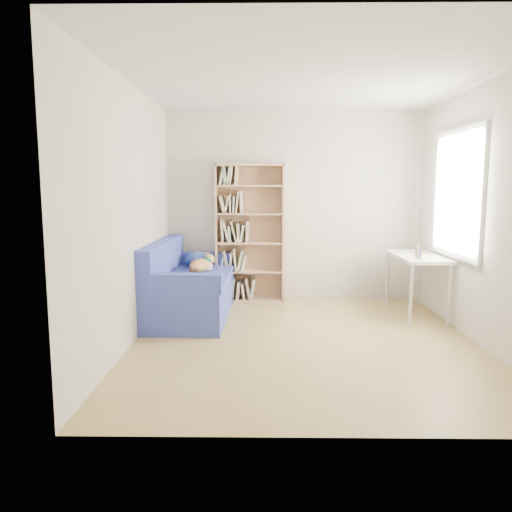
{
  "coord_description": "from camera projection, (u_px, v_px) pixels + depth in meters",
  "views": [
    {
      "loc": [
        -0.43,
        -4.97,
        1.58
      ],
      "look_at": [
        -0.5,
        0.24,
        0.85
      ],
      "focal_mm": 35.0,
      "sensor_mm": 36.0,
      "label": 1
    }
  ],
  "objects": [
    {
      "name": "ground",
      "position": [
        304.0,
        341.0,
        5.14
      ],
      "size": [
        4.0,
        4.0,
        0.0
      ],
      "primitive_type": "plane",
      "color": "olive",
      "rests_on": "ground"
    },
    {
      "name": "desk",
      "position": [
        417.0,
        261.0,
        6.11
      ],
      "size": [
        0.53,
        1.16,
        0.75
      ],
      "color": "silver",
      "rests_on": "ground"
    },
    {
      "name": "bookshelf",
      "position": [
        250.0,
        239.0,
        6.84
      ],
      "size": [
        0.94,
        0.29,
        1.88
      ],
      "color": "tan",
      "rests_on": "ground"
    },
    {
      "name": "room_shell",
      "position": [
        316.0,
        181.0,
        4.94
      ],
      "size": [
        3.54,
        4.04,
        2.62
      ],
      "color": "silver",
      "rests_on": "ground"
    },
    {
      "name": "sofa",
      "position": [
        189.0,
        288.0,
        6.13
      ],
      "size": [
        0.93,
        1.88,
        0.92
      ],
      "rotation": [
        0.0,
        0.0,
        -0.02
      ],
      "color": "navy",
      "rests_on": "ground"
    },
    {
      "name": "pen_cup",
      "position": [
        418.0,
        253.0,
        5.75
      ],
      "size": [
        0.09,
        0.09,
        0.18
      ],
      "color": "white",
      "rests_on": "desk"
    }
  ]
}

